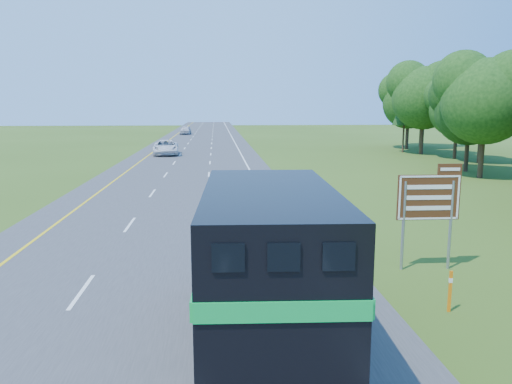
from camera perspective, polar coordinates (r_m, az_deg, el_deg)
road at (r=54.69m, az=-7.17°, el=3.66°), size 15.00×260.00×0.04m
lane_markings at (r=54.68m, az=-7.17°, el=3.69°), size 11.15×260.00×0.01m
horse_truck at (r=11.86m, az=1.31°, el=-7.97°), size 3.18×9.14×4.00m
white_suv at (r=60.72m, az=-10.26°, el=5.04°), size 3.39×6.51×1.75m
far_car at (r=104.22m, az=-8.06°, el=7.01°), size 2.32×5.13×1.71m
exit_sign at (r=18.57m, az=19.22°, el=-1.04°), size 2.25×0.14×3.82m
delineator at (r=15.42m, az=21.30°, el=-10.39°), size 0.10×0.06×1.22m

